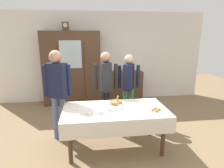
# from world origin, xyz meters

# --- Properties ---
(ground_plane) EXTENTS (12.00, 12.00, 0.00)m
(ground_plane) POSITION_xyz_m (0.00, 0.00, 0.00)
(ground_plane) COLOR #846B4C
(ground_plane) RESTS_ON ground
(back_wall) EXTENTS (6.40, 0.10, 2.70)m
(back_wall) POSITION_xyz_m (0.00, 2.65, 1.35)
(back_wall) COLOR silver
(back_wall) RESTS_ON ground
(dining_table) EXTENTS (1.82, 0.97, 0.76)m
(dining_table) POSITION_xyz_m (0.00, -0.24, 0.66)
(dining_table) COLOR #4C3321
(dining_table) RESTS_ON ground
(wall_cabinet) EXTENTS (1.65, 0.46, 2.13)m
(wall_cabinet) POSITION_xyz_m (-0.90, 2.35, 1.07)
(wall_cabinet) COLOR #4C3321
(wall_cabinet) RESTS_ON ground
(mantel_clock) EXTENTS (0.18, 0.11, 0.24)m
(mantel_clock) POSITION_xyz_m (-1.02, 2.35, 2.25)
(mantel_clock) COLOR brown
(mantel_clock) RESTS_ON wall_cabinet
(bookshelf_low) EXTENTS (1.16, 0.35, 0.92)m
(bookshelf_low) POSITION_xyz_m (0.66, 2.41, 0.46)
(bookshelf_low) COLOR #4C3321
(bookshelf_low) RESTS_ON ground
(book_stack) EXTENTS (0.13, 0.22, 0.06)m
(book_stack) POSITION_xyz_m (0.66, 2.41, 0.95)
(book_stack) COLOR #B29333
(book_stack) RESTS_ON bookshelf_low
(tea_cup_near_left) EXTENTS (0.13, 0.13, 0.06)m
(tea_cup_near_left) POSITION_xyz_m (-0.28, -0.37, 0.79)
(tea_cup_near_left) COLOR white
(tea_cup_near_left) RESTS_ON dining_table
(tea_cup_mid_right) EXTENTS (0.13, 0.13, 0.06)m
(tea_cup_mid_right) POSITION_xyz_m (-0.45, -0.38, 0.79)
(tea_cup_mid_right) COLOR white
(tea_cup_mid_right) RESTS_ON dining_table
(tea_cup_mid_left) EXTENTS (0.13, 0.13, 0.06)m
(tea_cup_mid_left) POSITION_xyz_m (-0.12, -0.27, 0.79)
(tea_cup_mid_left) COLOR white
(tea_cup_mid_left) RESTS_ON dining_table
(tea_cup_far_left) EXTENTS (0.13, 0.13, 0.06)m
(tea_cup_far_left) POSITION_xyz_m (0.09, -0.20, 0.79)
(tea_cup_far_left) COLOR white
(tea_cup_far_left) RESTS_ON dining_table
(bread_basket) EXTENTS (0.24, 0.24, 0.16)m
(bread_basket) POSITION_xyz_m (0.06, 0.05, 0.80)
(bread_basket) COLOR #9E7542
(bread_basket) RESTS_ON dining_table
(pastry_plate) EXTENTS (0.28, 0.28, 0.05)m
(pastry_plate) POSITION_xyz_m (0.67, -0.40, 0.78)
(pastry_plate) COLOR white
(pastry_plate) RESTS_ON dining_table
(spoon_back_edge) EXTENTS (0.12, 0.02, 0.01)m
(spoon_back_edge) POSITION_xyz_m (-0.25, -0.05, 0.77)
(spoon_back_edge) COLOR silver
(spoon_back_edge) RESTS_ON dining_table
(spoon_near_left) EXTENTS (0.12, 0.02, 0.01)m
(spoon_near_left) POSITION_xyz_m (-0.68, -0.17, 0.77)
(spoon_near_left) COLOR silver
(spoon_near_left) RESTS_ON dining_table
(person_by_cabinet) EXTENTS (0.52, 0.33, 1.76)m
(person_by_cabinet) POSITION_xyz_m (-1.03, 0.28, 1.08)
(person_by_cabinet) COLOR slate
(person_by_cabinet) RESTS_ON ground
(person_behind_table_left) EXTENTS (0.52, 0.37, 1.68)m
(person_behind_table_left) POSITION_xyz_m (-0.06, 0.76, 1.02)
(person_behind_table_left) COLOR #232328
(person_behind_table_left) RESTS_ON ground
(person_beside_shelf) EXTENTS (0.52, 0.41, 1.59)m
(person_beside_shelf) POSITION_xyz_m (0.49, 0.94, 0.97)
(person_beside_shelf) COLOR #33704C
(person_beside_shelf) RESTS_ON ground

